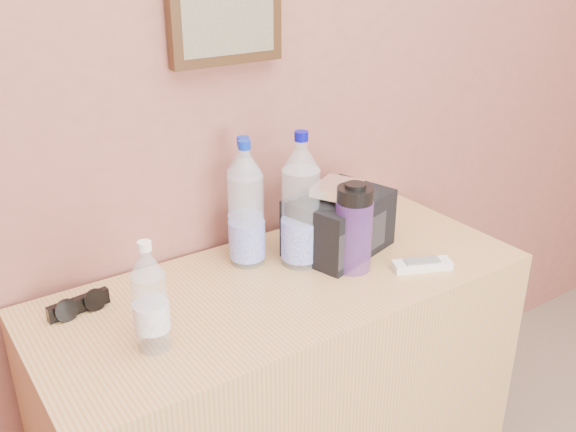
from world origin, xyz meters
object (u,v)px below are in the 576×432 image
object	(u,v)px
pet_large_d	(301,207)
sunglasses	(79,305)
pet_large_b	(246,210)
nalgene_bottle	(353,228)
pet_small	(150,302)
foil_packet	(337,188)
toiletry_bag	(339,219)
dresser	(286,404)
ac_remote	(422,265)
pet_large_c	(245,204)

from	to	relation	value
pet_large_d	sunglasses	size ratio (longest dim) A/B	2.47
pet_large_b	pet_large_d	world-z (taller)	pet_large_d
nalgene_bottle	pet_small	bearing A→B (deg)	-176.75
foil_packet	toiletry_bag	bearing A→B (deg)	39.05
dresser	ac_remote	world-z (taller)	ac_remote
nalgene_bottle	pet_large_c	bearing A→B (deg)	129.37
ac_remote	foil_packet	xyz separation A→B (m)	(-0.14, 0.18, 0.18)
sunglasses	dresser	bearing A→B (deg)	-23.87
toiletry_bag	ac_remote	bearing A→B (deg)	-77.32
pet_large_d	foil_packet	xyz separation A→B (m)	(0.10, -0.02, 0.04)
pet_large_b	nalgene_bottle	bearing A→B (deg)	-41.76
pet_large_c	foil_packet	size ratio (longest dim) A/B	2.70
ac_remote	foil_packet	bearing A→B (deg)	151.47
sunglasses	toiletry_bag	xyz separation A→B (m)	(0.68, -0.09, 0.07)
pet_large_c	ac_remote	world-z (taller)	pet_large_c
foil_packet	sunglasses	bearing A→B (deg)	170.51
nalgene_bottle	toiletry_bag	xyz separation A→B (m)	(0.04, 0.10, -0.02)
pet_large_c	nalgene_bottle	size ratio (longest dim) A/B	1.40
pet_large_c	pet_small	world-z (taller)	pet_large_c
dresser	ac_remote	bearing A→B (deg)	-24.10
sunglasses	ac_remote	bearing A→B (deg)	-26.72
pet_large_d	toiletry_bag	size ratio (longest dim) A/B	1.34
dresser	nalgene_bottle	world-z (taller)	nalgene_bottle
pet_large_b	ac_remote	distance (m)	0.47
dresser	pet_large_c	size ratio (longest dim) A/B	3.82
foil_packet	ac_remote	bearing A→B (deg)	-52.38
pet_small	dresser	bearing A→B (deg)	10.85
pet_large_d	pet_small	distance (m)	0.49
dresser	pet_large_b	xyz separation A→B (m)	(-0.03, 0.14, 0.54)
pet_small	toiletry_bag	xyz separation A→B (m)	(0.60, 0.13, -0.02)
toiletry_bag	pet_large_b	bearing A→B (deg)	145.82
ac_remote	pet_small	bearing A→B (deg)	-162.00
dresser	pet_small	distance (m)	0.63
pet_large_d	pet_small	size ratio (longest dim) A/B	1.46
pet_large_d	pet_small	bearing A→B (deg)	-164.21
pet_large_c	pet_large_d	world-z (taller)	pet_large_d
pet_small	toiletry_bag	bearing A→B (deg)	12.68
pet_small	pet_large_d	bearing A→B (deg)	15.79
pet_small	ac_remote	size ratio (longest dim) A/B	1.61
sunglasses	foil_packet	distance (m)	0.69
pet_small	foil_packet	size ratio (longest dim) A/B	2.03
toiletry_bag	pet_large_d	bearing A→B (deg)	165.08
dresser	foil_packet	world-z (taller)	foil_packet
dresser	pet_large_c	distance (m)	0.56
dresser	foil_packet	size ratio (longest dim) A/B	10.34
pet_large_c	sunglasses	size ratio (longest dim) A/B	2.27
sunglasses	toiletry_bag	bearing A→B (deg)	-13.71
pet_large_d	ac_remote	distance (m)	0.35
pet_large_c	ac_remote	xyz separation A→B (m)	(0.33, -0.33, -0.13)
pet_small	pet_large_c	bearing A→B (deg)	34.20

